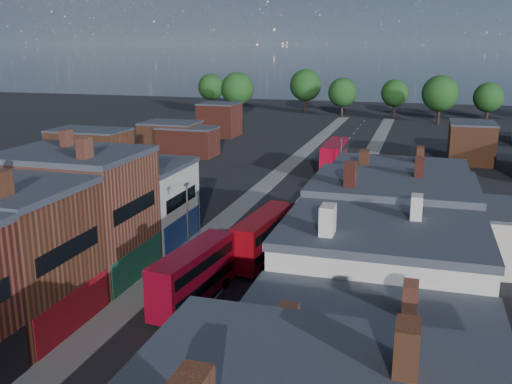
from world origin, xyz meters
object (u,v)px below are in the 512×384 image
Objects in this scene: bus_2 at (334,157)px; car_2 at (249,230)px; car_3 at (316,185)px; bus_1 at (263,236)px; bus_0 at (193,274)px.

car_2 is (-4.34, -33.36, -2.32)m from bus_2.
car_2 is at bearing -101.32° from car_3.
bus_1 is 0.89× the size of bus_2.
bus_0 is at bearing -94.81° from bus_2.
bus_0 reaches higher than car_3.
bus_2 reaches higher than bus_0.
bus_0 is 51.39m from bus_2.
bus_1 is 8.23m from car_2.
car_3 is (-1.01, -10.11, -2.35)m from bus_2.
bus_2 reaches higher than car_2.
bus_2 is at bearing 92.45° from bus_0.
bus_1 is 40.50m from bus_2.
car_3 is at bearing -96.34° from bus_2.
bus_2 is (0.74, 40.49, 0.37)m from bus_1.
bus_0 is 18.01m from car_2.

